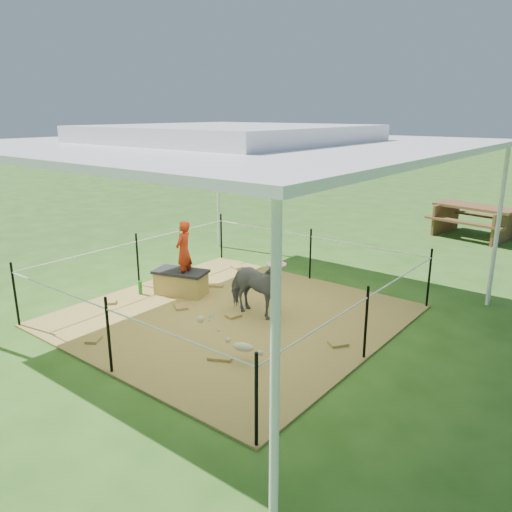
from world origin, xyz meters
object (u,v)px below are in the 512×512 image
Objects in this scene: green_bottle at (140,288)px; pony at (255,288)px; picnic_table_near at (474,221)px; foal at (243,345)px; straw_bale at (181,283)px; woman at (183,245)px.

green_bottle is 0.21× the size of pony.
picnic_table_near is at bearing -9.21° from pony.
picnic_table_near is at bearing 67.64° from green_bottle.
green_bottle is 0.29× the size of foal.
straw_bale is 2.70m from foal.
picnic_table_near reaches higher than straw_bale.
woman is 2.70m from foal.
foal is 0.43× the size of picnic_table_near.
woman reaches higher than foal.
straw_bale is at bearing 89.93° from pony.
straw_bale is 3.60× the size of green_bottle.
straw_bale is at bearing -100.57° from picnic_table_near.
woman reaches higher than green_bottle.
pony reaches higher than green_bottle.
green_bottle is at bearing 101.47° from pony.
pony is at bearing 0.64° from straw_bale.
straw_bale is at bearing 136.19° from foal.
picnic_table_near is (3.30, 8.01, 0.26)m from green_bottle.
foal is at bearing -148.08° from pony.
woman is at bearing 34.70° from green_bottle.
picnic_table_near is at bearing 143.43° from woman.
green_bottle is 0.12× the size of picnic_table_near.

